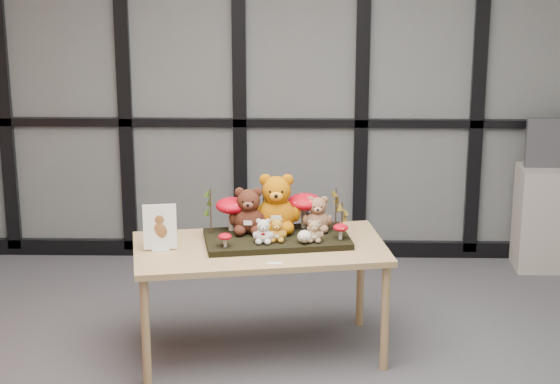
{
  "coord_description": "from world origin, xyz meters",
  "views": [
    {
      "loc": [
        -0.01,
        -4.86,
        2.75
      ],
      "look_at": [
        -0.12,
        0.73,
        1.04
      ],
      "focal_mm": 65.0,
      "sensor_mm": 36.0,
      "label": 1
    }
  ],
  "objects_px": {
    "bear_pooh_yellow": "(276,199)",
    "bear_small_yellow": "(277,229)",
    "plush_cream_hedgehog": "(304,236)",
    "diorama_tray": "(277,239)",
    "bear_beige_small": "(314,230)",
    "bear_tan_back": "(318,212)",
    "cabinet": "(556,218)",
    "sign_holder": "(160,230)",
    "display_table": "(260,257)",
    "bear_brown_medium": "(248,208)",
    "mushroom_front_right": "(341,231)",
    "mushroom_back_left": "(232,212)",
    "mushroom_back_right": "(305,209)",
    "mushroom_front_left": "(225,239)",
    "bear_white_bow": "(263,229)"
  },
  "relations": [
    {
      "from": "bear_pooh_yellow",
      "to": "mushroom_front_right",
      "type": "xyz_separation_m",
      "value": [
        0.38,
        -0.16,
        -0.14
      ]
    },
    {
      "from": "diorama_tray",
      "to": "bear_pooh_yellow",
      "type": "relative_size",
      "value": 2.2
    },
    {
      "from": "bear_brown_medium",
      "to": "bear_small_yellow",
      "type": "distance_m",
      "value": 0.25
    },
    {
      "from": "bear_brown_medium",
      "to": "mushroom_front_right",
      "type": "xyz_separation_m",
      "value": [
        0.55,
        -0.12,
        -0.1
      ]
    },
    {
      "from": "plush_cream_hedgehog",
      "to": "display_table",
      "type": "bearing_deg",
      "value": 162.22
    },
    {
      "from": "display_table",
      "to": "mushroom_front_right",
      "type": "bearing_deg",
      "value": -5.98
    },
    {
      "from": "bear_small_yellow",
      "to": "mushroom_front_left",
      "type": "relative_size",
      "value": 1.73
    },
    {
      "from": "bear_tan_back",
      "to": "bear_small_yellow",
      "type": "height_order",
      "value": "bear_tan_back"
    },
    {
      "from": "bear_beige_small",
      "to": "mushroom_back_right",
      "type": "xyz_separation_m",
      "value": [
        -0.05,
        0.25,
        0.04
      ]
    },
    {
      "from": "bear_tan_back",
      "to": "mushroom_front_right",
      "type": "relative_size",
      "value": 2.32
    },
    {
      "from": "bear_pooh_yellow",
      "to": "bear_small_yellow",
      "type": "bearing_deg",
      "value": -97.76
    },
    {
      "from": "bear_beige_small",
      "to": "cabinet",
      "type": "bearing_deg",
      "value": 30.08
    },
    {
      "from": "mushroom_back_left",
      "to": "mushroom_front_left",
      "type": "height_order",
      "value": "mushroom_back_left"
    },
    {
      "from": "display_table",
      "to": "bear_brown_medium",
      "type": "bearing_deg",
      "value": 106.77
    },
    {
      "from": "display_table",
      "to": "bear_white_bow",
      "type": "distance_m",
      "value": 0.19
    },
    {
      "from": "bear_beige_small",
      "to": "plush_cream_hedgehog",
      "type": "distance_m",
      "value": 0.07
    },
    {
      "from": "bear_pooh_yellow",
      "to": "cabinet",
      "type": "bearing_deg",
      "value": 22.91
    },
    {
      "from": "bear_pooh_yellow",
      "to": "bear_beige_small",
      "type": "bearing_deg",
      "value": -51.47
    },
    {
      "from": "diorama_tray",
      "to": "cabinet",
      "type": "relative_size",
      "value": 1.1
    },
    {
      "from": "diorama_tray",
      "to": "mushroom_front_right",
      "type": "height_order",
      "value": "mushroom_front_right"
    },
    {
      "from": "bear_pooh_yellow",
      "to": "mushroom_back_left",
      "type": "xyz_separation_m",
      "value": [
        -0.27,
        -0.01,
        -0.08
      ]
    },
    {
      "from": "mushroom_back_left",
      "to": "mushroom_front_left",
      "type": "bearing_deg",
      "value": -94.32
    },
    {
      "from": "diorama_tray",
      "to": "bear_beige_small",
      "type": "height_order",
      "value": "bear_beige_small"
    },
    {
      "from": "plush_cream_hedgehog",
      "to": "sign_holder",
      "type": "relative_size",
      "value": 0.3
    },
    {
      "from": "diorama_tray",
      "to": "plush_cream_hedgehog",
      "type": "distance_m",
      "value": 0.21
    },
    {
      "from": "diorama_tray",
      "to": "cabinet",
      "type": "distance_m",
      "value": 2.49
    },
    {
      "from": "display_table",
      "to": "bear_brown_medium",
      "type": "distance_m",
      "value": 0.31
    },
    {
      "from": "mushroom_front_right",
      "to": "cabinet",
      "type": "relative_size",
      "value": 0.13
    },
    {
      "from": "plush_cream_hedgehog",
      "to": "diorama_tray",
      "type": "bearing_deg",
      "value": 135.99
    },
    {
      "from": "bear_brown_medium",
      "to": "bear_tan_back",
      "type": "xyz_separation_m",
      "value": [
        0.42,
        0.04,
        -0.04
      ]
    },
    {
      "from": "mushroom_front_left",
      "to": "cabinet",
      "type": "relative_size",
      "value": 0.11
    },
    {
      "from": "bear_pooh_yellow",
      "to": "bear_beige_small",
      "type": "xyz_separation_m",
      "value": [
        0.23,
        -0.2,
        -0.12
      ]
    },
    {
      "from": "cabinet",
      "to": "bear_tan_back",
      "type": "bearing_deg",
      "value": -143.86
    },
    {
      "from": "bear_tan_back",
      "to": "bear_beige_small",
      "type": "height_order",
      "value": "bear_tan_back"
    },
    {
      "from": "mushroom_front_right",
      "to": "mushroom_back_right",
      "type": "bearing_deg",
      "value": 135.13
    },
    {
      "from": "mushroom_back_right",
      "to": "mushroom_front_left",
      "type": "distance_m",
      "value": 0.59
    },
    {
      "from": "cabinet",
      "to": "plush_cream_hedgehog",
      "type": "bearing_deg",
      "value": -140.66
    },
    {
      "from": "cabinet",
      "to": "bear_pooh_yellow",
      "type": "bearing_deg",
      "value": -147.42
    },
    {
      "from": "bear_beige_small",
      "to": "sign_holder",
      "type": "distance_m",
      "value": 0.9
    },
    {
      "from": "bear_tan_back",
      "to": "sign_holder",
      "type": "distance_m",
      "value": 0.96
    },
    {
      "from": "bear_white_bow",
      "to": "mushroom_front_right",
      "type": "distance_m",
      "value": 0.46
    },
    {
      "from": "bear_pooh_yellow",
      "to": "sign_holder",
      "type": "height_order",
      "value": "bear_pooh_yellow"
    },
    {
      "from": "bear_white_bow",
      "to": "mushroom_front_right",
      "type": "bearing_deg",
      "value": -0.8
    },
    {
      "from": "bear_beige_small",
      "to": "bear_tan_back",
      "type": "bearing_deg",
      "value": 73.98
    },
    {
      "from": "plush_cream_hedgehog",
      "to": "bear_small_yellow",
      "type": "bearing_deg",
      "value": 160.29
    },
    {
      "from": "mushroom_front_left",
      "to": "mushroom_front_right",
      "type": "height_order",
      "value": "mushroom_front_right"
    },
    {
      "from": "bear_tan_back",
      "to": "cabinet",
      "type": "relative_size",
      "value": 0.31
    },
    {
      "from": "bear_brown_medium",
      "to": "mushroom_front_left",
      "type": "distance_m",
      "value": 0.31
    },
    {
      "from": "sign_holder",
      "to": "mushroom_back_left",
      "type": "bearing_deg",
      "value": 24.78
    },
    {
      "from": "plush_cream_hedgehog",
      "to": "cabinet",
      "type": "xyz_separation_m",
      "value": [
        1.86,
        1.53,
        -0.39
      ]
    }
  ]
}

